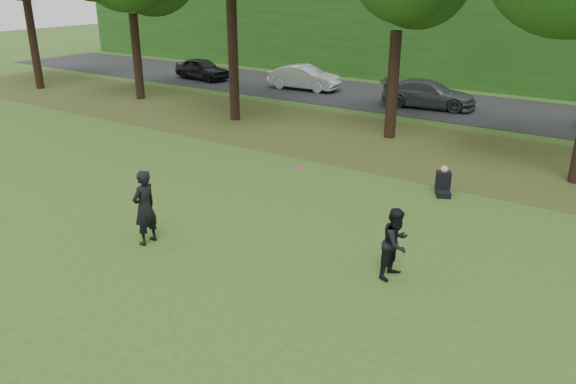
% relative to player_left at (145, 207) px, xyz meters
% --- Properties ---
extents(ground, '(120.00, 120.00, 0.00)m').
position_rel_player_left_xyz_m(ground, '(3.88, -1.88, -0.92)').
color(ground, '#365019').
rests_on(ground, ground).
extents(leaf_litter, '(60.00, 7.00, 0.01)m').
position_rel_player_left_xyz_m(leaf_litter, '(3.88, 11.12, -0.91)').
color(leaf_litter, '#4E401C').
rests_on(leaf_litter, ground).
extents(street, '(70.00, 7.00, 0.02)m').
position_rel_player_left_xyz_m(street, '(3.88, 19.12, -0.91)').
color(street, black).
rests_on(street, ground).
extents(far_hedge, '(70.00, 3.00, 5.00)m').
position_rel_player_left_xyz_m(far_hedge, '(3.88, 25.12, 1.58)').
color(far_hedge, '#1D4C15').
rests_on(far_hedge, ground).
extents(player_left, '(0.46, 0.68, 1.84)m').
position_rel_player_left_xyz_m(player_left, '(0.00, 0.00, 0.00)').
color(player_left, black).
rests_on(player_left, ground).
extents(player_right, '(0.69, 0.83, 1.56)m').
position_rel_player_left_xyz_m(player_right, '(5.59, 1.82, -0.14)').
color(player_right, black).
rests_on(player_right, ground).
extents(parked_cars, '(38.16, 3.02, 1.42)m').
position_rel_player_left_xyz_m(parked_cars, '(3.32, 18.13, -0.23)').
color(parked_cars, black).
rests_on(parked_cars, street).
extents(frisbee, '(0.36, 0.36, 0.12)m').
position_rel_player_left_xyz_m(frisbee, '(3.62, 1.10, 1.35)').
color(frisbee, '#DC1271').
rests_on(frisbee, ground).
extents(seated_person, '(0.68, 0.83, 0.83)m').
position_rel_player_left_xyz_m(seated_person, '(4.77, 7.19, -0.61)').
color(seated_person, black).
rests_on(seated_person, ground).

